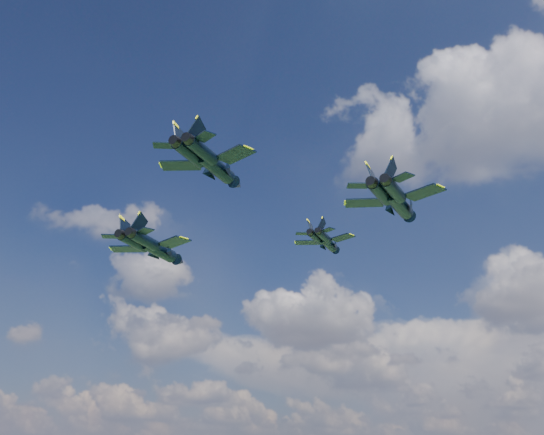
{
  "coord_description": "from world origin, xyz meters",
  "views": [
    {
      "loc": [
        55.77,
        -76.97,
        22.93
      ],
      "look_at": [
        4.22,
        0.34,
        58.33
      ],
      "focal_mm": 45.0,
      "sensor_mm": 36.0,
      "label": 1
    }
  ],
  "objects_px": {
    "jet_left": "(161,250)",
    "jet_right": "(400,204)",
    "jet_slot": "(218,168)",
    "jet_lead": "(329,244)"
  },
  "relations": [
    {
      "from": "jet_right",
      "to": "jet_lead",
      "type": "bearing_deg",
      "value": 132.06
    },
    {
      "from": "jet_lead",
      "to": "jet_right",
      "type": "bearing_deg",
      "value": -50.55
    },
    {
      "from": "jet_lead",
      "to": "jet_slot",
      "type": "relative_size",
      "value": 0.85
    },
    {
      "from": "jet_lead",
      "to": "jet_right",
      "type": "relative_size",
      "value": 0.79
    },
    {
      "from": "jet_left",
      "to": "jet_right",
      "type": "distance_m",
      "value": 39.67
    },
    {
      "from": "jet_right",
      "to": "jet_left",
      "type": "bearing_deg",
      "value": 177.77
    },
    {
      "from": "jet_left",
      "to": "jet_right",
      "type": "xyz_separation_m",
      "value": [
        39.5,
        3.56,
        0.29
      ]
    },
    {
      "from": "jet_left",
      "to": "jet_slot",
      "type": "height_order",
      "value": "jet_slot"
    },
    {
      "from": "jet_right",
      "to": "jet_slot",
      "type": "distance_m",
      "value": 25.34
    },
    {
      "from": "jet_left",
      "to": "jet_right",
      "type": "bearing_deg",
      "value": -5.05
    }
  ]
}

